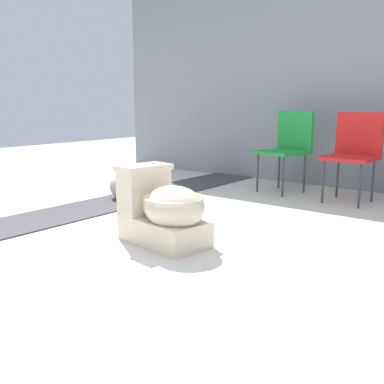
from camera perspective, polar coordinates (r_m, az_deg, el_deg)
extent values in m
plane|color=beige|center=(2.80, -6.39, -7.95)|extent=(14.00, 14.00, 0.00)
cube|color=#423F44|center=(4.01, -14.01, -2.24)|extent=(0.56, 8.00, 0.01)
cube|color=beige|center=(3.00, -3.55, -4.91)|extent=(0.64, 0.43, 0.17)
ellipsoid|color=beige|center=(2.88, -2.32, -1.96)|extent=(0.49, 0.42, 0.28)
cylinder|color=beige|center=(2.87, -2.33, -0.87)|extent=(0.44, 0.44, 0.03)
cube|color=beige|center=(3.11, -6.08, 0.06)|extent=(0.23, 0.36, 0.30)
cube|color=beige|center=(3.08, -6.15, 3.13)|extent=(0.26, 0.39, 0.04)
cylinder|color=silver|center=(3.12, -4.99, 3.72)|extent=(0.02, 0.02, 0.01)
cube|color=#1E8C38|center=(4.74, 11.32, 4.97)|extent=(0.53, 0.53, 0.03)
cube|color=#1E8C38|center=(4.87, 12.96, 7.62)|extent=(0.44, 0.14, 0.40)
cylinder|color=#38383D|center=(4.53, 11.47, 1.91)|extent=(0.02, 0.02, 0.40)
cylinder|color=#38383D|center=(4.75, 8.33, 2.44)|extent=(0.02, 0.02, 0.40)
cylinder|color=#38383D|center=(4.79, 14.09, 2.30)|extent=(0.02, 0.02, 0.40)
cylinder|color=#38383D|center=(5.00, 10.99, 2.80)|extent=(0.02, 0.02, 0.40)
cube|color=red|center=(4.40, 19.39, 4.09)|extent=(0.45, 0.45, 0.03)
cube|color=red|center=(4.57, 20.47, 6.98)|extent=(0.44, 0.05, 0.40)
cylinder|color=#38383D|center=(4.21, 20.55, 0.73)|extent=(0.02, 0.02, 0.40)
cylinder|color=#38383D|center=(4.33, 16.32, 1.27)|extent=(0.02, 0.02, 0.40)
cylinder|color=#38383D|center=(4.53, 21.98, 1.32)|extent=(0.02, 0.02, 0.40)
cylinder|color=#38383D|center=(4.64, 18.00, 1.81)|extent=(0.02, 0.02, 0.40)
ellipsoid|color=#B7B2AD|center=(4.38, -8.51, 0.71)|extent=(0.33, 0.28, 0.26)
ellipsoid|color=#B7B2AD|center=(4.74, -4.41, 1.12)|extent=(0.34, 0.30, 0.18)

